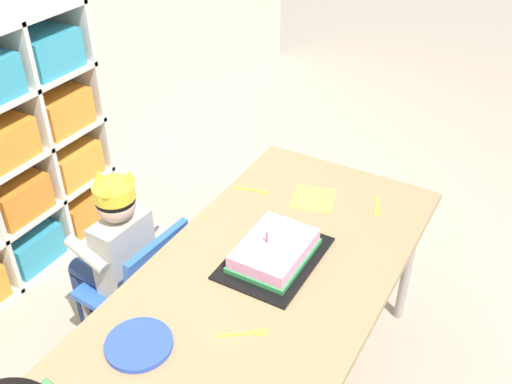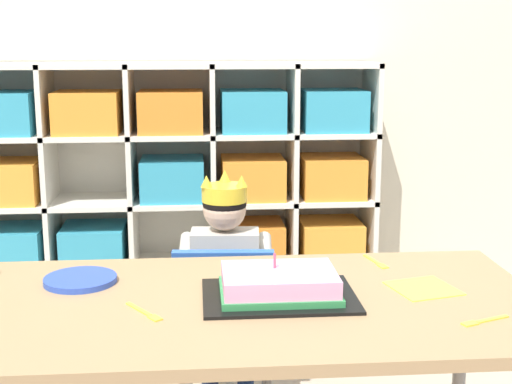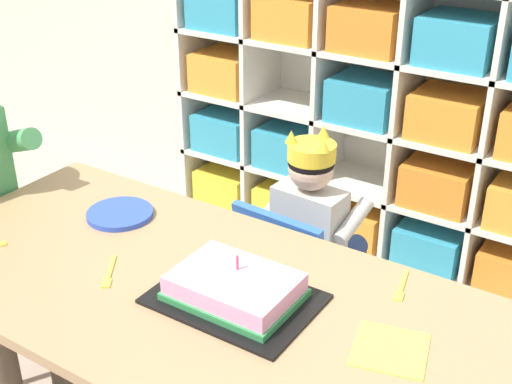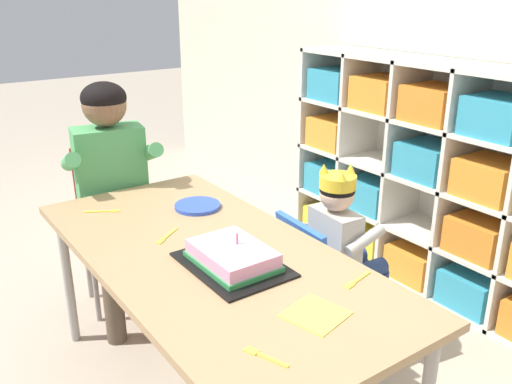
% 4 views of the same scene
% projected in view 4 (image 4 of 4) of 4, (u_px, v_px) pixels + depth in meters
% --- Properties ---
extents(storage_cubby_shelf, '(1.67, 0.31, 1.12)m').
position_uv_depth(storage_cubby_shelf, '(431.00, 184.00, 2.70)').
color(storage_cubby_shelf, silver).
rests_on(storage_cubby_shelf, ground).
extents(activity_table, '(1.49, 0.71, 0.62)m').
position_uv_depth(activity_table, '(211.00, 265.00, 1.84)').
color(activity_table, '#A37F56').
rests_on(activity_table, ground).
extents(classroom_chair_blue, '(0.34, 0.34, 0.63)m').
position_uv_depth(classroom_chair_blue, '(320.00, 277.00, 2.17)').
color(classroom_chair_blue, blue).
rests_on(classroom_chair_blue, ground).
extents(child_with_crown, '(0.31, 0.31, 0.82)m').
position_uv_depth(child_with_crown, '(343.00, 240.00, 2.17)').
color(child_with_crown, '#B2ADA3').
rests_on(child_with_crown, ground).
extents(classroom_chair_adult_side, '(0.36, 0.37, 0.76)m').
position_uv_depth(classroom_chair_adult_side, '(113.00, 209.00, 2.57)').
color(classroom_chair_adult_side, red).
rests_on(classroom_chair_adult_side, ground).
extents(adult_helper_seated, '(0.46, 0.44, 1.07)m').
position_uv_depth(adult_helper_seated, '(114.00, 176.00, 2.40)').
color(adult_helper_seated, '#4C9E5B').
rests_on(adult_helper_seated, ground).
extents(birthday_cake_on_tray, '(0.36, 0.26, 0.10)m').
position_uv_depth(birthday_cake_on_tray, '(233.00, 258.00, 1.73)').
color(birthday_cake_on_tray, black).
rests_on(birthday_cake_on_tray, activity_table).
extents(paper_plate_stack, '(0.18, 0.18, 0.01)m').
position_uv_depth(paper_plate_stack, '(198.00, 206.00, 2.19)').
color(paper_plate_stack, blue).
rests_on(paper_plate_stack, activity_table).
extents(paper_napkin_square, '(0.18, 0.18, 0.00)m').
position_uv_depth(paper_napkin_square, '(316.00, 314.00, 1.48)').
color(paper_napkin_square, '#F4DB4C').
rests_on(paper_napkin_square, activity_table).
extents(fork_by_napkin, '(0.08, 0.13, 0.00)m').
position_uv_depth(fork_by_napkin, '(104.00, 211.00, 2.15)').
color(fork_by_napkin, yellow).
rests_on(fork_by_napkin, activity_table).
extents(fork_scattered_mid_table, '(0.09, 0.12, 0.00)m').
position_uv_depth(fork_scattered_mid_table, '(166.00, 237.00, 1.93)').
color(fork_scattered_mid_table, yellow).
rests_on(fork_scattered_mid_table, activity_table).
extents(fork_near_child_seat, '(0.12, 0.06, 0.00)m').
position_uv_depth(fork_near_child_seat, '(263.00, 356.00, 1.31)').
color(fork_near_child_seat, yellow).
rests_on(fork_near_child_seat, activity_table).
extents(fork_near_cake_tray, '(0.04, 0.13, 0.00)m').
position_uv_depth(fork_near_cake_tray, '(356.00, 281.00, 1.64)').
color(fork_near_cake_tray, yellow).
rests_on(fork_near_cake_tray, activity_table).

